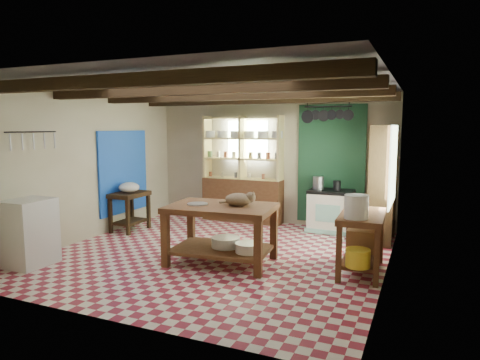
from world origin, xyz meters
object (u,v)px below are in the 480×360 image
at_px(cat, 239,199).
at_px(stove, 331,211).
at_px(right_counter, 361,243).
at_px(prep_table, 130,212).
at_px(white_cabinet, 29,232).
at_px(work_table, 221,234).

bearing_deg(cat, stove, 55.77).
height_order(right_counter, cat, cat).
height_order(prep_table, white_cabinet, white_cabinet).
height_order(work_table, stove, work_table).
bearing_deg(prep_table, cat, -19.62).
distance_m(white_cabinet, cat, 3.03).
xyz_separation_m(stove, white_cabinet, (-3.55, -3.68, 0.08)).
bearing_deg(stove, right_counter, -67.31).
bearing_deg(white_cabinet, right_counter, 18.57).
bearing_deg(prep_table, stove, 22.52).
height_order(stove, cat, cat).
height_order(stove, white_cabinet, white_cabinet).
bearing_deg(cat, right_counter, -4.43).
height_order(work_table, white_cabinet, white_cabinet).
distance_m(work_table, white_cabinet, 2.74).
bearing_deg(work_table, stove, 61.40).
bearing_deg(right_counter, stove, 109.38).
distance_m(prep_table, cat, 2.93).
xyz_separation_m(prep_table, white_cabinet, (-0.02, -2.24, 0.11)).
relative_size(work_table, cat, 3.72).
bearing_deg(work_table, prep_table, 151.65).
relative_size(work_table, right_counter, 1.32).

